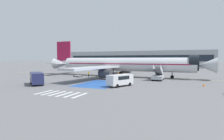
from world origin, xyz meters
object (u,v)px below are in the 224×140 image
(ground_crew_1, at_px, (89,74))
(fuel_tanker, at_px, (129,66))
(ground_crew_0, at_px, (118,75))
(airliner, at_px, (121,64))
(baggage_cart, at_px, (78,76))
(terminal_building, at_px, (135,59))
(boarding_stairs_forward, at_px, (158,76))
(traffic_cone_1, at_px, (204,85))
(service_van_0, at_px, (37,77))
(traffic_cone_0, at_px, (105,77))
(service_van_1, at_px, (120,79))

(ground_crew_1, bearing_deg, fuel_tanker, -56.47)
(fuel_tanker, bearing_deg, ground_crew_0, 13.46)
(airliner, distance_m, fuel_tanker, 26.57)
(baggage_cart, height_order, terminal_building, terminal_building)
(ground_crew_0, xyz_separation_m, terminal_building, (-13.12, 66.94, 3.64))
(airliner, xyz_separation_m, boarding_stairs_forward, (10.39, -4.55, -2.32))
(fuel_tanker, distance_m, traffic_cone_1, 43.94)
(baggage_cart, xyz_separation_m, terminal_building, (-1.25, 65.56, 4.44))
(ground_crew_1, bearing_deg, service_van_0, 117.12)
(service_van_0, distance_m, baggage_cart, 14.92)
(traffic_cone_0, bearing_deg, terminal_building, 97.70)
(service_van_1, distance_m, traffic_cone_0, 14.48)
(boarding_stairs_forward, height_order, ground_crew_0, boarding_stairs_forward)
(fuel_tanker, height_order, ground_crew_0, fuel_tanker)
(traffic_cone_0, bearing_deg, traffic_cone_1, -16.52)
(airliner, xyz_separation_m, baggage_cart, (-10.23, -5.10, -2.99))
(traffic_cone_0, bearing_deg, fuel_tanker, 95.04)
(airliner, height_order, fuel_tanker, airliner)
(boarding_stairs_forward, xyz_separation_m, service_van_1, (-4.94, -11.53, 0.29))
(service_van_0, relative_size, ground_crew_0, 2.89)
(service_van_1, bearing_deg, traffic_cone_0, 150.39)
(fuel_tanker, bearing_deg, terminal_building, -168.77)
(traffic_cone_1, bearing_deg, airliner, 150.76)
(fuel_tanker, xyz_separation_m, ground_crew_0, (7.04, -32.45, -0.72))
(fuel_tanker, distance_m, ground_crew_0, 33.21)
(service_van_0, bearing_deg, airliner, 14.39)
(airliner, height_order, ground_crew_1, airliner)
(ground_crew_1, bearing_deg, service_van_1, 174.95)
(service_van_1, bearing_deg, service_van_0, -139.50)
(fuel_tanker, bearing_deg, boarding_stairs_forward, 28.57)
(baggage_cart, distance_m, ground_crew_0, 11.97)
(ground_crew_1, bearing_deg, traffic_cone_0, -131.85)
(service_van_1, height_order, traffic_cone_0, service_van_1)
(terminal_building, bearing_deg, boarding_stairs_forward, -71.41)
(terminal_building, bearing_deg, service_van_1, -77.53)
(airliner, relative_size, traffic_cone_1, 90.61)
(airliner, bearing_deg, boarding_stairs_forward, 67.61)
(baggage_cart, bearing_deg, airliner, 141.22)
(traffic_cone_0, xyz_separation_m, terminal_building, (-8.74, 64.63, 4.45))
(airliner, distance_m, terminal_building, 61.56)
(boarding_stairs_forward, distance_m, terminal_building, 68.69)
(fuel_tanker, relative_size, terminal_building, 0.10)
(service_van_1, xyz_separation_m, terminal_building, (-16.93, 76.54, 3.47))
(ground_crew_0, bearing_deg, baggage_cart, -113.10)
(service_van_1, relative_size, ground_crew_0, 2.84)
(airliner, bearing_deg, traffic_cone_1, 62.01)
(fuel_tanker, distance_m, baggage_cart, 31.48)
(airliner, height_order, traffic_cone_0, airliner)
(traffic_cone_1, distance_m, terminal_building, 77.41)
(boarding_stairs_forward, distance_m, traffic_cone_0, 13.15)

